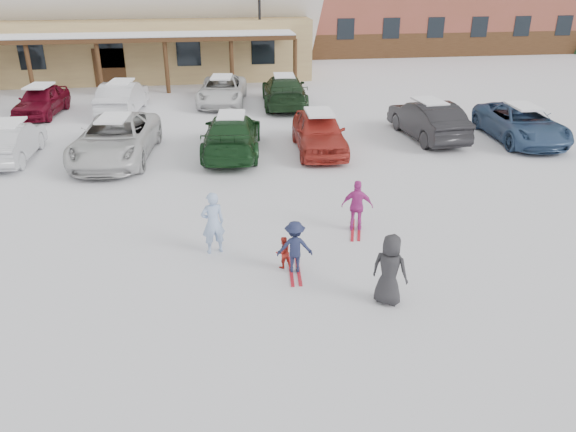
{
  "coord_description": "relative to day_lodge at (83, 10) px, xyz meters",
  "views": [
    {
      "loc": [
        -1.52,
        -11.47,
        6.71
      ],
      "look_at": [
        0.3,
        1.0,
        1.0
      ],
      "focal_mm": 35.0,
      "sensor_mm": 36.0,
      "label": 1
    }
  ],
  "objects": [
    {
      "name": "child_magenta",
      "position": [
        11.33,
        -25.97,
        -3.22
      ],
      "size": [
        0.91,
        0.57,
        1.44
      ],
      "primitive_type": "imported",
      "rotation": [
        0.0,
        0.0,
        2.87
      ],
      "color": "#BD3193",
      "rests_on": "ground"
    },
    {
      "name": "parked_car_11",
      "position": [
        11.4,
        -11.23,
        -3.18
      ],
      "size": [
        2.52,
        5.44,
        1.54
      ],
      "primitive_type": "imported",
      "rotation": [
        0.0,
        0.0,
        3.07
      ],
      "color": "#1A331B",
      "rests_on": "ground"
    },
    {
      "name": "parked_car_3",
      "position": [
        8.36,
        -18.67,
        -3.19
      ],
      "size": [
        2.68,
        5.38,
        1.5
      ],
      "primitive_type": "imported",
      "rotation": [
        0.0,
        0.0,
        3.03
      ],
      "color": "#16391A",
      "rests_on": "ground"
    },
    {
      "name": "skis_child_navy",
      "position": [
        9.32,
        -27.96,
        -3.93
      ],
      "size": [
        0.32,
        1.41,
        0.03
      ],
      "primitive_type": "cube",
      "rotation": [
        0.0,
        0.0,
        3.05
      ],
      "color": "#B01925",
      "rests_on": "ground"
    },
    {
      "name": "parked_car_9",
      "position": [
        3.47,
        -11.55,
        -3.18
      ],
      "size": [
        2.15,
        4.77,
        1.52
      ],
      "primitive_type": "imported",
      "rotation": [
        0.0,
        0.0,
        3.02
      ],
      "color": "silver",
      "rests_on": "ground"
    },
    {
      "name": "bystander_dark",
      "position": [
        11.09,
        -29.55,
        -3.14
      ],
      "size": [
        0.93,
        0.88,
        1.6
      ],
      "primitive_type": "imported",
      "rotation": [
        0.0,
        0.0,
        2.5
      ],
      "color": "#262629",
      "rests_on": "ground"
    },
    {
      "name": "parked_car_5",
      "position": [
        16.48,
        -17.76,
        -3.16
      ],
      "size": [
        2.03,
        4.86,
        1.56
      ],
      "primitive_type": "imported",
      "rotation": [
        0.0,
        0.0,
        3.22
      ],
      "color": "black",
      "rests_on": "ground"
    },
    {
      "name": "adult_skier",
      "position": [
        7.45,
        -26.69,
        -3.13
      ],
      "size": [
        0.67,
        0.52,
        1.62
      ],
      "primitive_type": "imported",
      "rotation": [
        0.0,
        0.0,
        3.38
      ],
      "color": "#96B0DB",
      "rests_on": "ground"
    },
    {
      "name": "ground",
      "position": [
        9.0,
        -27.96,
        -3.94
      ],
      "size": [
        160.0,
        160.0,
        0.0
      ],
      "primitive_type": "plane",
      "color": "white",
      "rests_on": "ground"
    },
    {
      "name": "parked_car_2",
      "position": [
        4.08,
        -18.72,
        -3.16
      ],
      "size": [
        3.14,
        5.87,
        1.57
      ],
      "primitive_type": "imported",
      "rotation": [
        0.0,
        0.0,
        -0.1
      ],
      "color": "silver",
      "rests_on": "ground"
    },
    {
      "name": "parked_car_6",
      "position": [
        20.15,
        -18.62,
        -3.23
      ],
      "size": [
        2.63,
        5.25,
        1.43
      ],
      "primitive_type": "imported",
      "rotation": [
        0.0,
        0.0,
        -0.05
      ],
      "color": "#344E74",
      "rests_on": "ground"
    },
    {
      "name": "skis_child_magenta",
      "position": [
        11.33,
        -25.97,
        -3.93
      ],
      "size": [
        0.57,
        1.4,
        0.03
      ],
      "primitive_type": "cube",
      "rotation": [
        0.0,
        0.0,
        2.87
      ],
      "color": "#B01925",
      "rests_on": "ground"
    },
    {
      "name": "parked_car_1",
      "position": [
        0.24,
        -18.23,
        -3.25
      ],
      "size": [
        1.53,
        4.24,
        1.39
      ],
      "primitive_type": "imported",
      "rotation": [
        0.0,
        0.0,
        3.13
      ],
      "color": "#BBBDC1",
      "rests_on": "ground"
    },
    {
      "name": "parked_car_4",
      "position": [
        11.68,
        -18.87,
        -3.17
      ],
      "size": [
        2.04,
        4.61,
        1.54
      ],
      "primitive_type": "imported",
      "rotation": [
        0.0,
        0.0,
        -0.05
      ],
      "color": "#AD2E25",
      "rests_on": "ground"
    },
    {
      "name": "toddler_red",
      "position": [
        9.07,
        -27.7,
        -3.54
      ],
      "size": [
        0.47,
        0.41,
        0.8
      ],
      "primitive_type": "imported",
      "rotation": [
        0.0,
        0.0,
        3.48
      ],
      "color": "red",
      "rests_on": "ground"
    },
    {
      "name": "child_navy",
      "position": [
        9.32,
        -27.96,
        -3.29
      ],
      "size": [
        0.88,
        0.55,
        1.3
      ],
      "primitive_type": "imported",
      "rotation": [
        0.0,
        0.0,
        3.05
      ],
      "color": "#1C2242",
      "rests_on": "ground"
    },
    {
      "name": "lamp_post",
      "position": [
        10.89,
        -4.46,
        -0.13
      ],
      "size": [
        0.5,
        0.25,
        6.82
      ],
      "color": "black",
      "rests_on": "ground"
    },
    {
      "name": "parked_car_10",
      "position": [
        8.3,
        -10.24,
        -3.25
      ],
      "size": [
        2.95,
        5.24,
        1.38
      ],
      "primitive_type": "imported",
      "rotation": [
        0.0,
        0.0,
        -0.13
      ],
      "color": "silver",
      "rests_on": "ground"
    },
    {
      "name": "day_lodge",
      "position": [
        0.0,
        0.0,
        0.0
      ],
      "size": [
        29.12,
        12.5,
        10.38
      ],
      "color": "tan",
      "rests_on": "ground"
    },
    {
      "name": "parked_car_8",
      "position": [
        -0.3,
        -11.46,
        -3.23
      ],
      "size": [
        2.14,
        4.33,
        1.42
      ],
      "primitive_type": "imported",
      "rotation": [
        0.0,
        0.0,
        -0.11
      ],
      "color": "#5D0819",
      "rests_on": "ground"
    }
  ]
}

